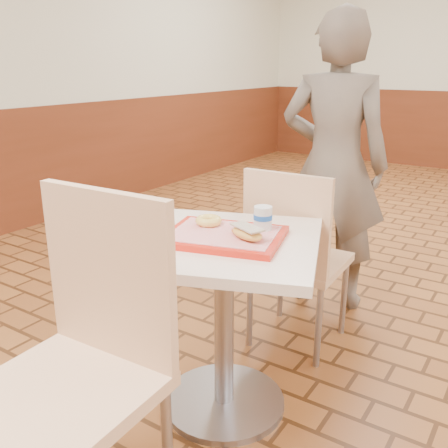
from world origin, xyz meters
The scene contains 8 objects.
main_table centered at (-1.27, -0.68, 0.49)m, with size 0.69×0.69×0.73m.
chair_main_front centered at (-1.32, -1.32, 0.57)m, with size 0.49×0.49×1.02m.
chair_main_back centered at (-1.24, -0.12, 0.50)m, with size 0.43×0.43×0.90m.
customer centered at (-1.30, 0.47, 0.81)m, with size 0.59×0.39×1.63m, color #665A4F.
serving_tray centered at (-1.27, -0.68, 0.74)m, with size 0.43×0.33×0.03m.
ring_donut centered at (-1.37, -0.63, 0.77)m, with size 0.10×0.10×0.03m, color #E7C254.
long_john_donut centered at (-1.16, -0.69, 0.78)m, with size 0.17×0.13×0.05m.
paper_cup centered at (-1.17, -0.56, 0.80)m, with size 0.07×0.07×0.09m.
Camera 1 is at (-0.31, -2.13, 1.35)m, focal length 40.00 mm.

